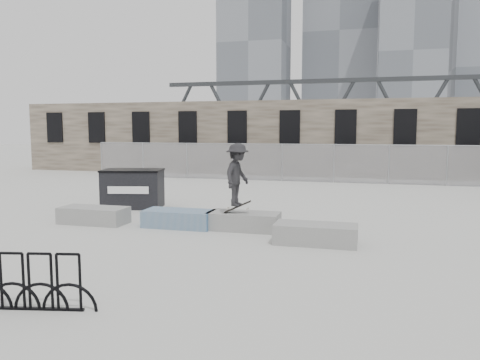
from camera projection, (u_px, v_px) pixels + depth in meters
The scene contains 11 objects.
ground at pixel (205, 228), 13.34m from camera, with size 120.00×120.00×0.00m, color #ADADA8.
stone_wall at pixel (293, 138), 28.68m from camera, with size 36.00×2.58×4.50m.
chainlink_fence at pixel (282, 162), 25.22m from camera, with size 22.06×0.06×2.02m.
planter_far_left at pixel (94, 215), 13.94m from camera, with size 2.00×0.90×0.49m.
planter_center_left at pixel (179, 218), 13.42m from camera, with size 2.00×0.90×0.49m.
planter_center_right at pixel (243, 220), 13.06m from camera, with size 2.00×0.90×0.49m.
planter_offset at pixel (316, 233), 11.46m from camera, with size 2.00×0.90×0.49m.
dumpster at pixel (133, 188), 16.71m from camera, with size 2.32×1.71×1.37m.
skyline_towers at pixel (344, 46), 101.34m from camera, with size 58.00×28.00×48.00m.
truss_bridge at pixel (411, 119), 63.05m from camera, with size 70.00×3.00×9.80m.
skateboarder at pixel (237, 175), 12.83m from camera, with size 0.82×1.21×1.94m.
Camera 1 is at (4.40, -12.40, 2.81)m, focal length 35.00 mm.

